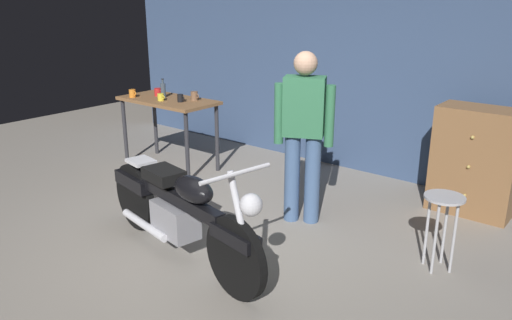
{
  "coord_description": "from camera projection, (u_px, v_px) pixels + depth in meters",
  "views": [
    {
      "loc": [
        2.82,
        -2.86,
        2.15
      ],
      "look_at": [
        -0.03,
        0.7,
        0.65
      ],
      "focal_mm": 35.28,
      "sensor_mm": 36.0,
      "label": 1
    }
  ],
  "objects": [
    {
      "name": "ground_plane",
      "position": [
        209.0,
        249.0,
        4.47
      ],
      "size": [
        12.0,
        12.0,
        0.0
      ],
      "primitive_type": "plane",
      "color": "gray"
    },
    {
      "name": "back_wall",
      "position": [
        367.0,
        47.0,
        6.06
      ],
      "size": [
        8.0,
        0.12,
        3.1
      ],
      "primitive_type": "cube",
      "color": "#384C70",
      "rests_on": "ground_plane"
    },
    {
      "name": "workbench",
      "position": [
        168.0,
        108.0,
        6.39
      ],
      "size": [
        1.3,
        0.64,
        0.9
      ],
      "color": "brown",
      "rests_on": "ground_plane"
    },
    {
      "name": "motorcycle",
      "position": [
        179.0,
        210.0,
        4.18
      ],
      "size": [
        2.16,
        0.72,
        1.0
      ],
      "rotation": [
        0.0,
        0.0,
        -0.19
      ],
      "color": "black",
      "rests_on": "ground_plane"
    },
    {
      "name": "person_standing",
      "position": [
        304.0,
        131.0,
        4.76
      ],
      "size": [
        0.52,
        0.36,
        1.67
      ],
      "rotation": [
        0.0,
        0.0,
        3.59
      ],
      "color": "#435F8A",
      "rests_on": "ground_plane"
    },
    {
      "name": "shop_stool",
      "position": [
        443.0,
        213.0,
        4.01
      ],
      "size": [
        0.32,
        0.32,
        0.64
      ],
      "color": "#B2B2B7",
      "rests_on": "ground_plane"
    },
    {
      "name": "wooden_dresser",
      "position": [
        475.0,
        161.0,
        5.08
      ],
      "size": [
        0.8,
        0.47,
        1.1
      ],
      "color": "brown",
      "rests_on": "ground_plane"
    },
    {
      "name": "mug_black_matte",
      "position": [
        180.0,
        98.0,
        6.16
      ],
      "size": [
        0.11,
        0.07,
        0.1
      ],
      "color": "black",
      "rests_on": "workbench"
    },
    {
      "name": "mug_yellow_tall",
      "position": [
        161.0,
        97.0,
        6.24
      ],
      "size": [
        0.11,
        0.08,
        0.09
      ],
      "color": "yellow",
      "rests_on": "workbench"
    },
    {
      "name": "mug_red_diner",
      "position": [
        158.0,
        92.0,
        6.53
      ],
      "size": [
        0.12,
        0.09,
        0.1
      ],
      "color": "red",
      "rests_on": "workbench"
    },
    {
      "name": "mug_brown_stoneware",
      "position": [
        194.0,
        96.0,
        6.25
      ],
      "size": [
        0.12,
        0.09,
        0.11
      ],
      "color": "brown",
      "rests_on": "workbench"
    },
    {
      "name": "mug_orange_travel",
      "position": [
        132.0,
        93.0,
        6.44
      ],
      "size": [
        0.12,
        0.08,
        0.1
      ],
      "color": "orange",
      "rests_on": "workbench"
    },
    {
      "name": "bottle",
      "position": [
        163.0,
        90.0,
        6.42
      ],
      "size": [
        0.06,
        0.06,
        0.24
      ],
      "color": "#3F4C59",
      "rests_on": "workbench"
    }
  ]
}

